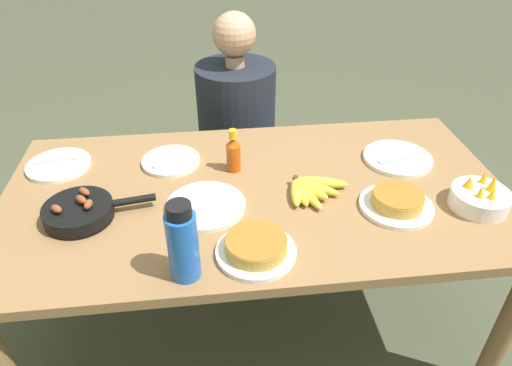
% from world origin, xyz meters
% --- Properties ---
extents(ground_plane, '(14.00, 14.00, 0.00)m').
position_xyz_m(ground_plane, '(0.00, 0.00, 0.00)').
color(ground_plane, '#474C38').
extents(dining_table, '(1.74, 0.91, 0.71)m').
position_xyz_m(dining_table, '(0.00, 0.00, 0.62)').
color(dining_table, olive).
rests_on(dining_table, ground_plane).
extents(banana_bunch, '(0.22, 0.19, 0.04)m').
position_xyz_m(banana_bunch, '(0.18, -0.04, 0.73)').
color(banana_bunch, yellow).
rests_on(banana_bunch, dining_table).
extents(skillet, '(0.35, 0.22, 0.08)m').
position_xyz_m(skillet, '(-0.57, -0.09, 0.74)').
color(skillet, black).
rests_on(skillet, dining_table).
extents(frittata_plate_center, '(0.24, 0.24, 0.06)m').
position_xyz_m(frittata_plate_center, '(0.45, -0.15, 0.73)').
color(frittata_plate_center, white).
rests_on(frittata_plate_center, dining_table).
extents(frittata_plate_side, '(0.23, 0.23, 0.06)m').
position_xyz_m(frittata_plate_side, '(-0.04, -0.31, 0.73)').
color(frittata_plate_side, white).
rests_on(frittata_plate_side, dining_table).
extents(empty_plate_near_front, '(0.26, 0.26, 0.02)m').
position_xyz_m(empty_plate_near_front, '(0.56, 0.13, 0.72)').
color(empty_plate_near_front, white).
rests_on(empty_plate_near_front, dining_table).
extents(empty_plate_far_left, '(0.22, 0.22, 0.02)m').
position_xyz_m(empty_plate_far_left, '(-0.30, 0.21, 0.72)').
color(empty_plate_far_left, white).
rests_on(empty_plate_far_left, dining_table).
extents(empty_plate_far_right, '(0.26, 0.26, 0.02)m').
position_xyz_m(empty_plate_far_right, '(-0.18, -0.08, 0.72)').
color(empty_plate_far_right, white).
rests_on(empty_plate_far_right, dining_table).
extents(empty_plate_mid_edge, '(0.23, 0.23, 0.02)m').
position_xyz_m(empty_plate_mid_edge, '(-0.71, 0.23, 0.72)').
color(empty_plate_mid_edge, white).
rests_on(empty_plate_mid_edge, dining_table).
extents(fruit_bowl_mango, '(0.19, 0.19, 0.11)m').
position_xyz_m(fruit_bowl_mango, '(0.72, -0.18, 0.74)').
color(fruit_bowl_mango, white).
rests_on(fruit_bowl_mango, dining_table).
extents(water_bottle, '(0.08, 0.08, 0.24)m').
position_xyz_m(water_bottle, '(-0.24, -0.37, 0.82)').
color(water_bottle, blue).
rests_on(water_bottle, dining_table).
extents(hot_sauce_bottle, '(0.05, 0.05, 0.17)m').
position_xyz_m(hot_sauce_bottle, '(-0.07, 0.14, 0.78)').
color(hot_sauce_bottle, '#C64C0F').
rests_on(hot_sauce_bottle, dining_table).
extents(person_figure, '(0.42, 0.42, 1.12)m').
position_xyz_m(person_figure, '(-0.01, 0.75, 0.45)').
color(person_figure, black).
rests_on(person_figure, ground_plane).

